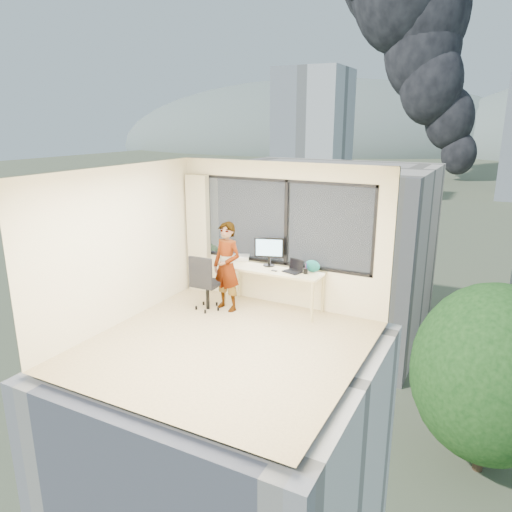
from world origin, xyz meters
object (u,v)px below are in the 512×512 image
Objects in this scene: monitor at (269,252)px; game_console at (241,257)px; handbag at (312,266)px; desk at (273,289)px; person at (227,267)px; laptop at (292,267)px; chair at (207,281)px.

game_console is at bearing 151.70° from monitor.
monitor is 0.84m from handbag.
game_console is at bearing 162.00° from desk.
game_console is (-0.65, 0.12, -0.23)m from monitor.
person is 4.90× the size of laptop.
chair is at bearing -167.77° from handbag.
person is 5.83× the size of handbag.
handbag is (0.68, 0.15, 0.48)m from desk.
chair is 3.80× the size of handbag.
game_console reaches higher than desk.
handbag is at bearing -25.66° from game_console.
chair reaches higher than game_console.
handbag is at bearing 12.57° from desk.
handbag is (1.39, 0.56, 0.06)m from person.
game_console is 1.22m from laptop.
monitor is at bearing -179.94° from laptop.
desk is at bearing -177.98° from handbag.
handbag is (0.83, 0.01, -0.16)m from monitor.
person is 5.07× the size of game_console.
handbag reaches higher than laptop.
laptop is (1.41, 0.54, 0.33)m from chair.
person is (-0.71, -0.40, 0.42)m from desk.
monitor is at bearing 170.33° from handbag.
laptop is at bearing 19.27° from chair.
laptop reaches higher than game_console.
chair is 3.31× the size of game_console.
game_console is at bearing 72.86° from chair.
laptop is (1.09, 0.38, 0.05)m from person.
chair is 1.88m from handbag.
person reaches higher than laptop.
game_console is at bearing -176.32° from laptop.
monitor is 0.58m from laptop.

